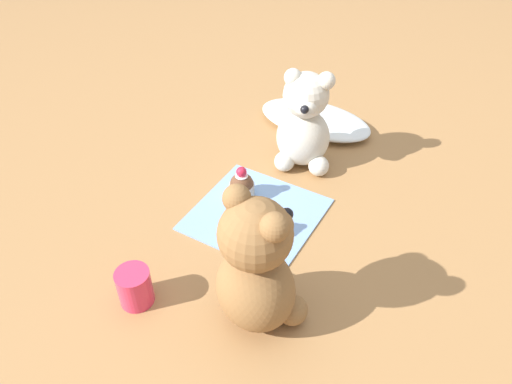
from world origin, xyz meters
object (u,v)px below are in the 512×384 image
at_px(teddy_bear_cream, 306,124).
at_px(cupcake_near_tan_bear, 256,226).
at_px(teddy_bear_tan, 257,269).
at_px(juice_glass, 135,287).
at_px(cupcake_near_cream_bear, 242,186).

distance_m(teddy_bear_cream, cupcake_near_tan_bear, 0.25).
xyz_separation_m(teddy_bear_cream, teddy_bear_tan, (0.11, -0.38, 0.01)).
height_order(cupcake_near_tan_bear, juice_glass, cupcake_near_tan_bear).
bearing_deg(teddy_bear_tan, teddy_bear_cream, -56.30).
bearing_deg(teddy_bear_tan, cupcake_near_cream_bear, -36.03).
bearing_deg(juice_glass, cupcake_near_cream_bear, 87.09).
xyz_separation_m(teddy_bear_tan, cupcake_near_cream_bear, (-0.16, 0.22, -0.08)).
relative_size(teddy_bear_cream, cupcake_near_tan_bear, 3.20).
xyz_separation_m(teddy_bear_cream, cupcake_near_cream_bear, (-0.05, -0.16, -0.07)).
xyz_separation_m(cupcake_near_cream_bear, cupcake_near_tan_bear, (0.08, -0.08, -0.00)).
relative_size(teddy_bear_cream, juice_glass, 3.35).
xyz_separation_m(cupcake_near_cream_bear, juice_glass, (-0.01, -0.29, 0.00)).
distance_m(teddy_bear_tan, juice_glass, 0.20).
height_order(cupcake_near_cream_bear, cupcake_near_tan_bear, cupcake_near_cream_bear).
bearing_deg(juice_glass, cupcake_near_tan_bear, 66.18).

